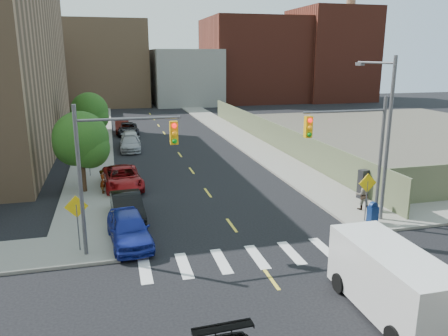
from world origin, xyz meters
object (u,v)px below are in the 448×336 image
cargo_van (388,278)px  parked_car_grey (128,129)px  payphone (363,184)px  pedestrian_west (103,181)px  parked_car_maroon (122,127)px  parked_car_white (131,138)px  parked_car_silver (130,144)px  pedestrian_east (362,195)px  parked_car_red (122,178)px  parked_car_blue (129,228)px  mailbox (373,213)px  parked_car_black (127,207)px

cargo_van → parked_car_grey: bearing=101.2°
payphone → parked_car_grey: bearing=100.9°
payphone → pedestrian_west: bearing=147.0°
cargo_van → parked_car_maroon: bearing=101.6°
parked_car_white → pedestrian_west: (-2.59, -16.26, 0.16)m
parked_car_white → parked_car_silver: bearing=-94.6°
cargo_van → payphone: 12.80m
parked_car_grey → payphone: bearing=-65.1°
parked_car_maroon → pedestrian_east: 33.75m
parked_car_silver → parked_car_white: (0.17, 2.54, 0.08)m
parked_car_red → pedestrian_east: (13.53, -8.35, 0.30)m
parked_car_blue → pedestrian_west: pedestrian_west is taller
cargo_van → pedestrian_east: size_ratio=2.98×
parked_car_blue → parked_car_white: (1.30, 24.57, -0.03)m
parked_car_blue → mailbox: parked_car_blue is taller
mailbox → parked_car_black: bearing=152.1°
parked_car_black → parked_car_white: 21.34m
payphone → cargo_van: bearing=-132.7°
payphone → pedestrian_east: size_ratio=1.02×
parked_car_blue → pedestrian_west: (-1.29, 8.30, 0.14)m
parked_car_blue → mailbox: bearing=-10.0°
parked_car_silver → payphone: size_ratio=2.55×
payphone → pedestrian_west: size_ratio=1.19×
parked_car_white → cargo_van: 33.67m
parked_car_grey → cargo_van: size_ratio=0.94×
parked_car_white → payphone: size_ratio=2.42×
parked_car_blue → parked_car_black: 3.27m
parked_car_blue → mailbox: (12.84, -1.00, -0.05)m
cargo_van → pedestrian_west: (-10.01, 16.58, -0.36)m
parked_car_blue → payphone: 15.01m
parked_car_white → mailbox: 28.05m
parked_car_red → parked_car_silver: 12.55m
parked_car_black → payphone: size_ratio=2.49×
pedestrian_west → pedestrian_east: size_ratio=0.86×
parked_car_white → pedestrian_east: bearing=-63.1°
parked_car_blue → pedestrian_east: (13.53, 1.17, 0.26)m
parked_car_black → parked_car_white: bearing=82.9°
parked_car_blue → parked_car_maroon: (0.70, 32.39, -0.05)m
parked_car_blue → payphone: bearing=6.1°
parked_car_black → parked_car_maroon: 29.13m
parked_car_black → parked_car_grey: bearing=83.6°
parked_car_maroon → mailbox: 35.52m
pedestrian_west → parked_car_white: bearing=-6.4°
parked_car_red → pedestrian_west: bearing=-141.2°
parked_car_silver → mailbox: size_ratio=3.83×
parked_car_red → mailbox: size_ratio=4.39×
payphone → pedestrian_west: (-15.99, 5.26, -0.15)m
parked_car_maroon → mailbox: bearing=-70.1°
parked_car_silver → parked_car_maroon: parked_car_maroon is taller
parked_car_white → pedestrian_east: (12.23, -23.39, 0.29)m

